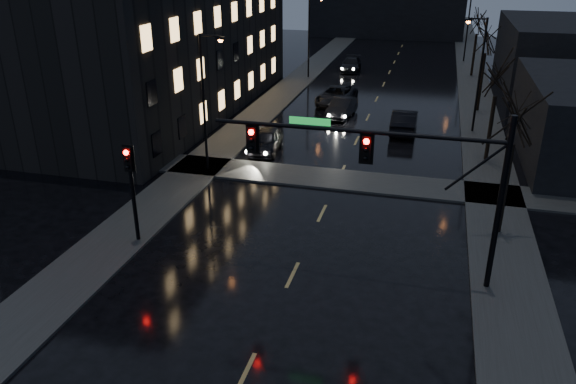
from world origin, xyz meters
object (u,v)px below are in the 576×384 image
Objects in this scene: oncoming_car_b at (342,107)px; oncoming_car_c at (337,95)px; oncoming_car_a at (266,140)px; oncoming_car_d at (351,64)px; lead_car at (404,121)px.

oncoming_car_b is 3.79m from oncoming_car_c.
oncoming_car_a is at bearing -92.73° from oncoming_car_c.
oncoming_car_d is at bearing 102.57° from oncoming_car_b.
lead_car is at bearing 33.45° from oncoming_car_a.
oncoming_car_b is 0.90× the size of oncoming_car_d.
oncoming_car_c is 1.12× the size of oncoming_car_d.
lead_car reaches higher than oncoming_car_d.
oncoming_car_a is at bearing -96.07° from oncoming_car_d.
oncoming_car_a is 0.78× the size of oncoming_car_c.
oncoming_car_d is at bearing 82.93° from oncoming_car_a.
oncoming_car_b is 0.89× the size of lead_car.
oncoming_car_a is at bearing 37.40° from lead_car.
oncoming_car_b is at bearing -30.01° from lead_car.
lead_car is (8.41, 6.52, 0.09)m from oncoming_car_a.
oncoming_car_c is at bearing -47.16° from lead_car.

